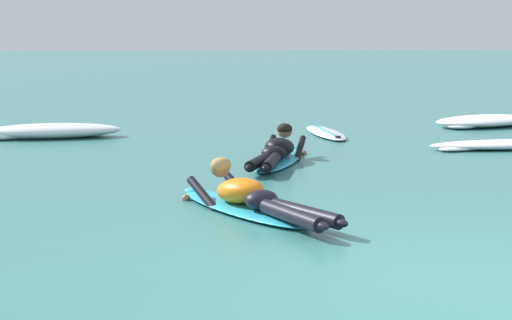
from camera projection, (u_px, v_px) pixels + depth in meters
The scene contains 6 objects.
ground_plane at pixel (268, 127), 15.80m from camera, with size 120.00×120.00×0.00m, color #387A75.
surfer_near at pixel (249, 199), 8.39m from camera, with size 1.50×2.53×0.53m.
surfer_far at pixel (277, 153), 11.55m from camera, with size 1.29×2.58×0.55m.
drifting_surfboard at pixel (326, 133), 14.71m from camera, with size 0.52×2.15×0.16m.
whitewater_front at pixel (485, 121), 16.05m from camera, with size 2.43×1.78×0.20m.
whitewater_back at pixel (53, 131), 14.25m from camera, with size 2.33×0.91×0.24m.
Camera 1 is at (-2.35, -5.53, 1.80)m, focal length 59.45 mm.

